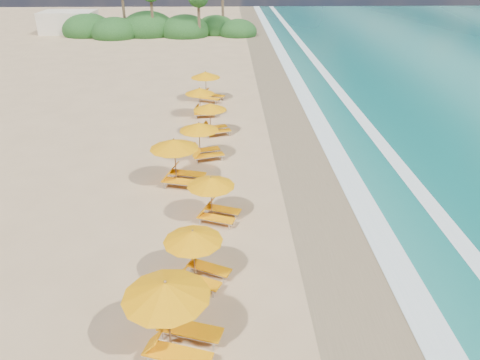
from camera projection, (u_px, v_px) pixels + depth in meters
ground at (240, 204)px, 20.38m from camera, size 160.00×160.00×0.00m
wet_sand at (329, 203)px, 20.48m from camera, size 4.00×160.00×0.01m
surf_foam at (388, 201)px, 20.53m from camera, size 4.00×160.00×0.01m
station_2 at (174, 313)px, 12.33m from camera, size 3.08×3.00×2.44m
station_3 at (198, 253)px, 15.16m from camera, size 2.66×2.66×2.02m
station_4 at (215, 196)px, 18.71m from camera, size 2.58×2.54×2.01m
station_5 at (179, 159)px, 21.56m from camera, size 2.92×2.83×2.36m
station_6 at (202, 138)px, 24.27m from camera, size 2.69×2.63×2.13m
station_7 at (213, 117)px, 27.55m from camera, size 2.61×2.54×2.05m
station_8 at (202, 100)px, 30.66m from camera, size 2.30×2.16×2.02m
station_9 at (208, 84)px, 33.78m from camera, size 2.95×2.94×2.24m
treeline at (156, 28)px, 60.29m from camera, size 25.80×8.80×9.74m
beach_building at (69, 22)px, 62.03m from camera, size 7.00×5.00×2.80m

